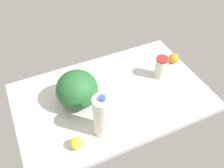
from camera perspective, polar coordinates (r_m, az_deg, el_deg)
name	(u,v)px	position (r cm, az deg, el deg)	size (l,w,h in cm)	color
countertop	(112,97)	(158.74, 0.00, -2.94)	(120.00, 76.00, 3.00)	beige
watermelon	(77,90)	(146.67, -7.98, -1.28)	(24.73, 24.73, 22.71)	#24602F
tumbler_cup	(161,67)	(167.85, 11.12, 3.73)	(8.11, 8.11, 15.68)	beige
milk_jug	(103,116)	(130.44, -2.11, -7.32)	(10.23, 10.23, 27.92)	white
lemon_far_back	(76,143)	(133.95, -8.15, -13.26)	(6.70, 6.70, 6.70)	yellow
orange_beside_bowl	(174,58)	(184.08, 13.92, 5.69)	(7.13, 7.13, 7.13)	orange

